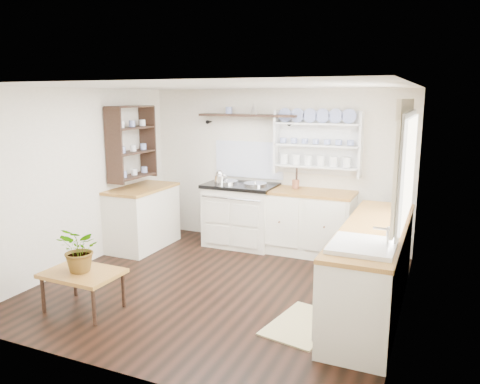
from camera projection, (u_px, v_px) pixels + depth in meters
name	position (u px, v px, depth m)	size (l,w,h in m)	color
floor	(220.00, 287.00, 5.49)	(4.00, 3.80, 0.01)	black
wall_back	(275.00, 168.00, 6.96)	(4.00, 0.02, 2.30)	beige
wall_right	(407.00, 207.00, 4.47)	(0.02, 3.80, 2.30)	beige
wall_left	(80.00, 178.00, 6.04)	(0.02, 3.80, 2.30)	beige
ceiling	(218.00, 86.00, 5.03)	(4.00, 3.80, 0.01)	white
window	(406.00, 162.00, 4.54)	(0.08, 1.55, 1.22)	white
aga_cooker	(241.00, 214.00, 6.97)	(1.04, 0.72, 0.96)	silver
back_cabinets	(308.00, 221.00, 6.59)	(1.27, 0.63, 0.90)	#EFE8CE
right_cabinets	(372.00, 267.00, 4.82)	(0.62, 2.43, 0.90)	#EFE8CE
belfast_sink	(362.00, 259.00, 4.07)	(0.55, 0.60, 0.45)	white
left_cabinets	(143.00, 216.00, 6.87)	(0.62, 1.13, 0.90)	#EFE8CE
plate_rack	(319.00, 142.00, 6.59)	(1.20, 0.22, 0.90)	white
high_shelf	(248.00, 116.00, 6.86)	(1.50, 0.29, 0.16)	black
left_shelving	(132.00, 142.00, 6.71)	(0.28, 0.80, 1.05)	black
kettle	(220.00, 177.00, 6.86)	(0.16, 0.16, 0.20)	silver
utensil_crock	(296.00, 184.00, 6.65)	(0.10, 0.10, 0.12)	brown
center_table	(83.00, 276.00, 4.83)	(0.78, 0.56, 0.42)	brown
potted_plant	(81.00, 249.00, 4.77)	(0.43, 0.37, 0.48)	#3F7233
floor_rug	(303.00, 324.00, 4.56)	(0.55, 0.85, 0.02)	#9D8E5B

